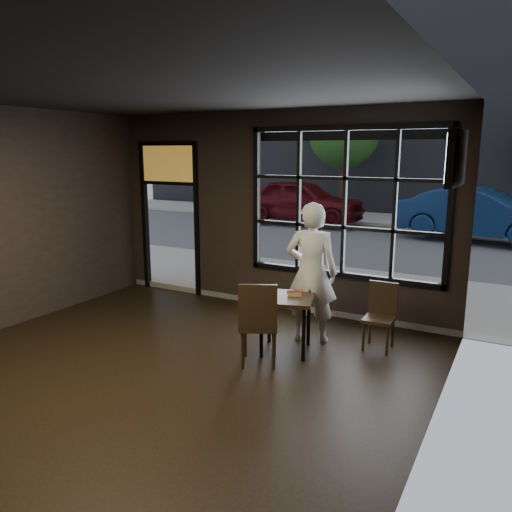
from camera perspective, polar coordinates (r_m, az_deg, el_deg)
The scene contains 17 objects.
floor at distance 5.78m, azimuth -14.63°, elevation -14.97°, with size 6.00×7.00×0.02m, color black.
ceiling at distance 5.21m, azimuth -16.57°, elevation 18.55°, with size 6.00×7.00×0.02m, color black.
wall_right at distance 3.86m, azimuth 18.45°, elevation -3.19°, with size 0.04×7.00×3.20m, color black.
window_frame at distance 7.62m, azimuth 10.08°, elevation 5.96°, with size 3.06×0.12×2.28m, color black.
stained_transom at distance 9.19m, azimuth -9.97°, elevation 10.38°, with size 1.20×0.06×0.70m, color orange.
street_asphalt at distance 28.04m, azimuth 21.33°, elevation 5.79°, with size 60.00×41.00×0.04m, color #545456.
building_across at distance 27.38m, azimuth 22.29°, elevation 21.44°, with size 28.00×12.00×15.00m, color #5B5956.
cafe_table at distance 6.53m, azimuth 3.41°, elevation -7.75°, with size 0.69×0.69×0.74m, color black.
chair_near at distance 6.12m, azimuth 0.32°, elevation -7.54°, with size 0.46×0.46×1.06m, color black.
chair_window at distance 6.75m, azimuth 13.89°, elevation -6.81°, with size 0.38×0.38×0.88m, color black.
man at distance 6.76m, azimuth 6.35°, elevation -1.92°, with size 0.70×0.46×1.91m, color silver.
hotdog at distance 6.44m, azimuth 4.43°, elevation -4.31°, with size 0.20×0.08×0.06m, color tan, non-canonical shape.
cup at distance 6.41m, azimuth 1.19°, elevation -4.19°, with size 0.12×0.12×0.10m, color silver.
tv at distance 5.63m, azimuth 21.99°, elevation 10.35°, with size 0.11×1.00×0.58m, color black.
navy_car at distance 15.53m, azimuth 24.19°, elevation 4.45°, with size 1.56×4.46×1.47m, color #0C2045.
maroon_car at distance 17.79m, azimuth 5.16°, elevation 6.33°, with size 1.79×4.44×1.51m, color #480A0F.
tree_left at distance 19.83m, azimuth 10.03°, elevation 13.75°, with size 2.72×2.72×4.64m.
Camera 1 is at (3.63, -3.68, 2.56)m, focal length 35.00 mm.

